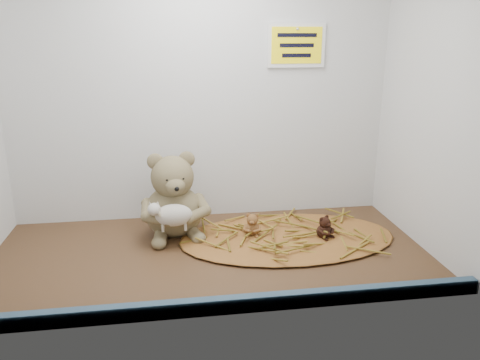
{
  "coord_description": "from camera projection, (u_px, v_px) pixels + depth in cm",
  "views": [
    {
      "loc": [
        -9.28,
        -117.54,
        58.25
      ],
      "look_at": [
        8.64,
        4.57,
        19.72
      ],
      "focal_mm": 35.0,
      "sensor_mm": 36.0,
      "label": 1
    }
  ],
  "objects": [
    {
      "name": "mini_teddy_tan",
      "position": [
        252.0,
        223.0,
        1.39
      ],
      "size": [
        6.73,
        6.95,
        6.86
      ],
      "primitive_type": null,
      "rotation": [
        0.0,
        0.0,
        -0.23
      ],
      "color": "brown",
      "rests_on": "straw_bed"
    },
    {
      "name": "straw_bed",
      "position": [
        288.0,
        237.0,
        1.39
      ],
      "size": [
        64.35,
        37.37,
        1.25
      ],
      "primitive_type": "ellipsoid",
      "color": "brown",
      "rests_on": "shelf_floor"
    },
    {
      "name": "main_teddy",
      "position": [
        173.0,
        194.0,
        1.39
      ],
      "size": [
        23.35,
        24.33,
        25.52
      ],
      "primitive_type": null,
      "rotation": [
        0.0,
        0.0,
        0.14
      ],
      "color": "#837550",
      "rests_on": "shelf_floor"
    },
    {
      "name": "toy_lamb",
      "position": [
        174.0,
        215.0,
        1.31
      ],
      "size": [
        13.71,
        8.37,
        8.86
      ],
      "primitive_type": null,
      "color": "silver",
      "rests_on": "main_teddy"
    },
    {
      "name": "wall_sign",
      "position": [
        296.0,
        45.0,
        1.45
      ],
      "size": [
        16.0,
        1.2,
        11.0
      ],
      "primitive_type": "cube",
      "color": "yellow",
      "rests_on": "back_wall"
    },
    {
      "name": "mini_teddy_brown",
      "position": [
        324.0,
        226.0,
        1.37
      ],
      "size": [
        7.66,
        7.74,
        6.7
      ],
      "primitive_type": null,
      "rotation": [
        0.0,
        0.0,
        0.59
      ],
      "color": "black",
      "rests_on": "straw_bed"
    },
    {
      "name": "alcove_shell",
      "position": [
        206.0,
        86.0,
        1.25
      ],
      "size": [
        120.4,
        60.2,
        90.4
      ],
      "color": "#3D2A15",
      "rests_on": "ground"
    },
    {
      "name": "front_rail",
      "position": [
        223.0,
        305.0,
        1.02
      ],
      "size": [
        119.28,
        2.2,
        3.6
      ],
      "primitive_type": "cube",
      "color": "#38576B",
      "rests_on": "shelf_floor"
    }
  ]
}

